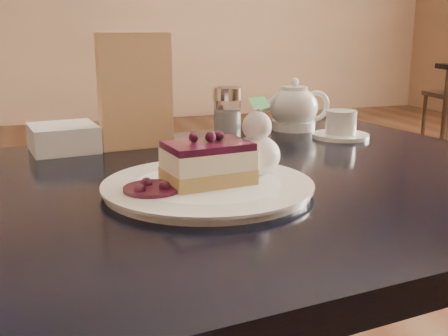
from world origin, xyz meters
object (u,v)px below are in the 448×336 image
object	(u,v)px
main_table	(195,231)
cheesecake_slice	(208,163)
tea_set	(303,112)
dessert_plate	(208,187)

from	to	relation	value
main_table	cheesecake_slice	distance (m)	0.12
main_table	cheesecake_slice	xyz separation A→B (m)	(0.01, -0.05, 0.12)
tea_set	cheesecake_slice	bearing A→B (deg)	-131.47
main_table	cheesecake_slice	bearing A→B (deg)	-90.00
dessert_plate	tea_set	xyz separation A→B (m)	(0.33, 0.37, 0.04)
dessert_plate	cheesecake_slice	xyz separation A→B (m)	(0.00, 0.00, 0.03)
cheesecake_slice	tea_set	bearing A→B (deg)	41.56
main_table	dessert_plate	xyz separation A→B (m)	(0.01, -0.05, 0.08)
main_table	tea_set	size ratio (longest dim) A/B	5.45
tea_set	dessert_plate	bearing A→B (deg)	-131.47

